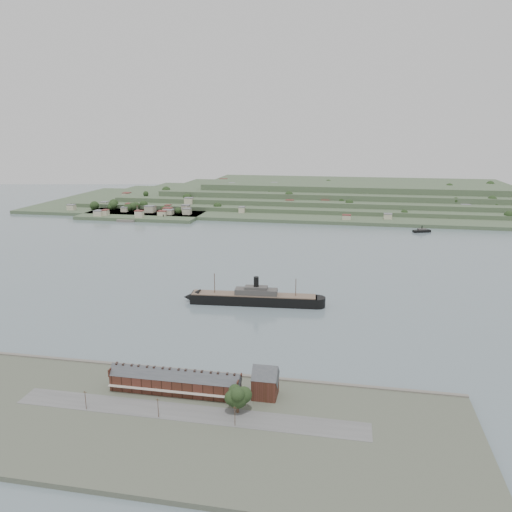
% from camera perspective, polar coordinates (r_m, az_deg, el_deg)
% --- Properties ---
extents(ground, '(1400.00, 1400.00, 0.00)m').
position_cam_1_polar(ground, '(367.82, 1.13, -2.87)').
color(ground, slate).
rests_on(ground, ground).
extents(near_shore, '(220.00, 80.00, 2.60)m').
position_cam_1_polar(near_shore, '(201.44, -8.24, -18.26)').
color(near_shore, '#4C5142').
rests_on(near_shore, ground).
extents(terrace_row, '(55.60, 9.80, 11.07)m').
position_cam_1_polar(terrace_row, '(216.66, -9.24, -14.01)').
color(terrace_row, '#3F2116').
rests_on(terrace_row, ground).
extents(gabled_building, '(10.40, 10.18, 14.09)m').
position_cam_1_polar(gabled_building, '(210.76, 1.07, -14.25)').
color(gabled_building, '#3F2116').
rests_on(gabled_building, ground).
extents(far_peninsula, '(760.00, 309.00, 30.00)m').
position_cam_1_polar(far_peninsula, '(746.46, 8.35, 6.78)').
color(far_peninsula, '#3F5538').
rests_on(far_peninsula, ground).
extents(steamship, '(91.41, 16.84, 21.92)m').
position_cam_1_polar(steamship, '(319.26, -0.68, -4.83)').
color(steamship, black).
rests_on(steamship, ground).
extents(ferry_west, '(18.30, 6.52, 6.73)m').
position_cam_1_polar(ferry_west, '(622.94, -10.54, 4.23)').
color(ferry_west, black).
rests_on(ferry_west, ground).
extents(ferry_east, '(19.90, 12.27, 7.24)m').
position_cam_1_polar(ferry_east, '(567.70, 18.41, 2.76)').
color(ferry_east, black).
rests_on(ferry_east, ground).
extents(fig_tree, '(10.29, 8.91, 11.48)m').
position_cam_1_polar(fig_tree, '(199.47, -2.07, -15.77)').
color(fig_tree, '#493121').
rests_on(fig_tree, ground).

